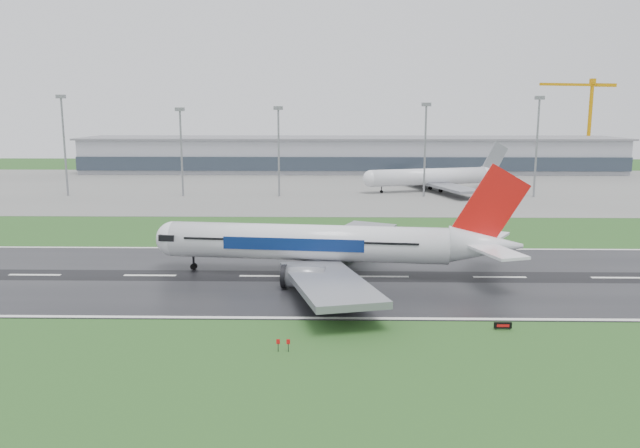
{
  "coord_description": "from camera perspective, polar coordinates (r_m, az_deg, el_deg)",
  "views": [
    {
      "loc": [
        -8.74,
        -103.57,
        28.24
      ],
      "look_at": [
        -10.89,
        12.0,
        7.0
      ],
      "focal_mm": 35.08,
      "sensor_mm": 36.0,
      "label": 1
    }
  ],
  "objects": [
    {
      "name": "tower_crane",
      "position": [
        327.59,
        23.37,
        8.36
      ],
      "size": [
        41.44,
        16.32,
        42.63
      ],
      "primitive_type": null,
      "rotation": [
        0.0,
        0.0,
        0.33
      ],
      "color": "#CE8605",
      "rests_on": "ground"
    },
    {
      "name": "parked_airliner",
      "position": [
        221.98,
        10.42,
        5.07
      ],
      "size": [
        68.18,
        65.62,
        16.3
      ],
      "primitive_type": null,
      "rotation": [
        0.0,
        0.0,
        0.29
      ],
      "color": "silver",
      "rests_on": "apron"
    },
    {
      "name": "floodmast_1",
      "position": [
        209.89,
        -12.52,
        6.23
      ],
      "size": [
        0.64,
        0.64,
        27.67
      ],
      "primitive_type": "cylinder",
      "color": "gray",
      "rests_on": "ground"
    },
    {
      "name": "apron",
      "position": [
        230.47,
        3.24,
        3.37
      ],
      "size": [
        400.0,
        130.0,
        0.08
      ],
      "primitive_type": "cube",
      "color": "slate",
      "rests_on": "ground"
    },
    {
      "name": "ground",
      "position": [
        107.71,
        5.7,
        -4.84
      ],
      "size": [
        520.0,
        520.0,
        0.0
      ],
      "primitive_type": "plane",
      "color": "#20491A",
      "rests_on": "ground"
    },
    {
      "name": "floodmast_0",
      "position": [
        221.88,
        -22.27,
        6.44
      ],
      "size": [
        0.64,
        0.64,
        31.73
      ],
      "primitive_type": "cylinder",
      "color": "gray",
      "rests_on": "ground"
    },
    {
      "name": "terminal",
      "position": [
        289.45,
        2.81,
        6.29
      ],
      "size": [
        240.0,
        36.0,
        15.0
      ],
      "primitive_type": "cube",
      "color": "#92949D",
      "rests_on": "ground"
    },
    {
      "name": "floodmast_4",
      "position": [
        214.4,
        19.15,
        6.47
      ],
      "size": [
        0.64,
        0.64,
        31.3
      ],
      "primitive_type": "cylinder",
      "color": "gray",
      "rests_on": "ground"
    },
    {
      "name": "floodmast_2",
      "position": [
        204.8,
        -3.78,
        6.41
      ],
      "size": [
        0.64,
        0.64,
        28.07
      ],
      "primitive_type": "cylinder",
      "color": "gray",
      "rests_on": "ground"
    },
    {
      "name": "runway_sign",
      "position": [
        85.62,
        16.34,
        -8.92
      ],
      "size": [
        2.26,
        0.99,
        1.04
      ],
      "primitive_type": null,
      "rotation": [
        0.0,
        0.0,
        0.33
      ],
      "color": "black",
      "rests_on": "ground"
    },
    {
      "name": "runway",
      "position": [
        107.7,
        5.7,
        -4.82
      ],
      "size": [
        400.0,
        45.0,
        0.1
      ],
      "primitive_type": "cube",
      "color": "black",
      "rests_on": "ground"
    },
    {
      "name": "main_airliner",
      "position": [
        106.64,
        1.23,
        0.24
      ],
      "size": [
        69.43,
        66.77,
        18.63
      ],
      "primitive_type": null,
      "rotation": [
        0.0,
        0.0,
        -0.11
      ],
      "color": "silver",
      "rests_on": "runway"
    },
    {
      "name": "floodmast_3",
      "position": [
        206.26,
        9.55,
        6.48
      ],
      "size": [
        0.64,
        0.64,
        29.2
      ],
      "primitive_type": "cylinder",
      "color": "gray",
      "rests_on": "ground"
    }
  ]
}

